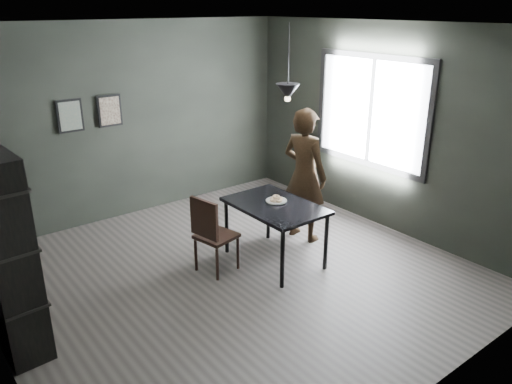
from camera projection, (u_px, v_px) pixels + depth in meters
ground at (235, 275)px, 5.88m from camera, size 5.00×5.00×0.00m
back_wall at (133, 121)px, 7.22m from camera, size 5.00×0.10×2.80m
ceiling at (231, 25)px, 4.88m from camera, size 5.00×5.00×0.02m
window_assembly at (371, 112)px, 6.88m from camera, size 0.04×1.96×1.56m
cafe_table at (275, 210)px, 5.98m from camera, size 0.80×1.20×0.75m
white_plate at (276, 201)px, 6.03m from camera, size 0.23×0.23×0.01m
donut_pile at (276, 199)px, 6.02m from camera, size 0.18×0.18×0.07m
woman at (304, 175)px, 6.53m from camera, size 0.54×0.72×1.78m
wood_chair at (211, 231)px, 5.75m from camera, size 0.49×0.49×0.95m
shelf_unit at (8, 260)px, 4.28m from camera, size 0.39×0.64×1.87m
pendant_lamp at (288, 92)px, 5.71m from camera, size 0.28×0.28×0.86m
framed_print_left at (70, 116)px, 6.61m from camera, size 0.34×0.04×0.44m
framed_print_right at (110, 111)px, 6.93m from camera, size 0.34×0.04×0.44m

